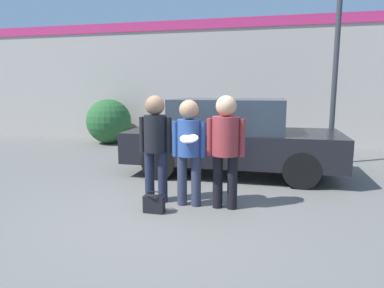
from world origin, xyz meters
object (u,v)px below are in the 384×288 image
at_px(handbag, 154,203).
at_px(person_middle_with_frisbee, 189,144).
at_px(shrub, 109,121).
at_px(person_right, 226,141).
at_px(person_left, 155,139).
at_px(parked_car_near, 231,137).

bearing_deg(handbag, person_middle_with_frisbee, 45.27).
relative_size(person_middle_with_frisbee, shrub, 1.12).
distance_m(person_right, shrub, 6.99).
xyz_separation_m(person_left, handbag, (0.13, -0.49, -0.86)).
relative_size(person_left, shrub, 1.16).
relative_size(person_right, parked_car_near, 0.39).
relative_size(person_middle_with_frisbee, person_right, 0.96).
relative_size(person_left, person_middle_with_frisbee, 1.04).
xyz_separation_m(person_right, shrub, (-4.56, 5.28, -0.29)).
distance_m(person_right, parked_car_near, 2.19).
relative_size(person_right, shrub, 1.17).
distance_m(shrub, handbag, 6.77).
relative_size(person_middle_with_frisbee, parked_car_near, 0.37).
relative_size(person_middle_with_frisbee, handbag, 5.41).
xyz_separation_m(person_middle_with_frisbee, person_right, (0.55, 0.01, 0.06)).
height_order(shrub, handbag, shrub).
xyz_separation_m(person_left, person_right, (1.11, -0.06, 0.01)).
xyz_separation_m(person_left, shrub, (-3.46, 5.23, -0.28)).
height_order(person_left, parked_car_near, person_left).
distance_m(person_left, handbag, 1.00).
relative_size(parked_car_near, shrub, 3.00).
height_order(person_left, shrub, person_left).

